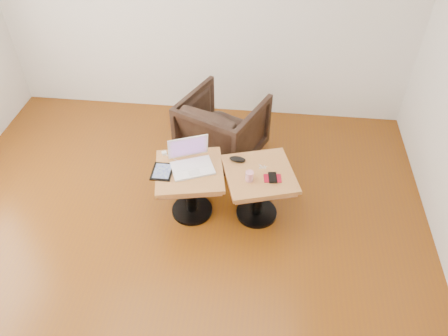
# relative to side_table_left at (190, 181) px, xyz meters

# --- Properties ---
(room_shell) EXTENTS (4.52, 4.52, 2.71)m
(room_shell) POSITION_rel_side_table_left_xyz_m (-0.09, -0.55, 0.96)
(room_shell) COLOR #6C380D
(room_shell) RESTS_ON ground
(side_table_left) EXTENTS (0.67, 0.67, 0.52)m
(side_table_left) POSITION_rel_side_table_left_xyz_m (0.00, 0.00, 0.00)
(side_table_left) COLOR black
(side_table_left) RESTS_ON ground
(side_table_right) EXTENTS (0.71, 0.71, 0.52)m
(side_table_right) POSITION_rel_side_table_left_xyz_m (0.60, 0.03, 0.00)
(side_table_right) COLOR black
(side_table_right) RESTS_ON ground
(laptop) EXTENTS (0.43, 0.40, 0.25)m
(laptop) POSITION_rel_side_table_left_xyz_m (0.01, 0.06, 0.18)
(laptop) COLOR white
(laptop) RESTS_ON side_table_left
(tablet) EXTENTS (0.18, 0.22, 0.02)m
(tablet) POSITION_rel_side_table_left_xyz_m (-0.22, -0.06, 0.14)
(tablet) COLOR black
(tablet) RESTS_ON side_table_left
(charging_adapter) EXTENTS (0.05, 0.05, 0.02)m
(charging_adapter) POSITION_rel_side_table_left_xyz_m (-0.26, 0.18, 0.14)
(charging_adapter) COLOR white
(charging_adapter) RESTS_ON side_table_left
(glasses_case) EXTENTS (0.15, 0.08, 0.05)m
(glasses_case) POSITION_rel_side_table_left_xyz_m (0.40, 0.16, 0.15)
(glasses_case) COLOR black
(glasses_case) RESTS_ON side_table_right
(striped_cup) EXTENTS (0.09, 0.09, 0.09)m
(striped_cup) POSITION_rel_side_table_left_xyz_m (0.52, -0.07, 0.17)
(striped_cup) COLOR #BF2F4F
(striped_cup) RESTS_ON side_table_right
(earbuds_tangle) EXTENTS (0.07, 0.04, 0.01)m
(earbuds_tangle) POSITION_rel_side_table_left_xyz_m (0.62, 0.10, 0.14)
(earbuds_tangle) COLOR white
(earbuds_tangle) RESTS_ON side_table_right
(phone_on_sleeve) EXTENTS (0.16, 0.14, 0.02)m
(phone_on_sleeve) POSITION_rel_side_table_left_xyz_m (0.71, -0.03, 0.14)
(phone_on_sleeve) COLOR #9F051F
(phone_on_sleeve) RESTS_ON side_table_right
(armchair) EXTENTS (0.99, 1.00, 0.69)m
(armchair) POSITION_rel_side_table_left_xyz_m (0.19, 0.85, -0.04)
(armchair) COLOR #2F211A
(armchair) RESTS_ON ground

